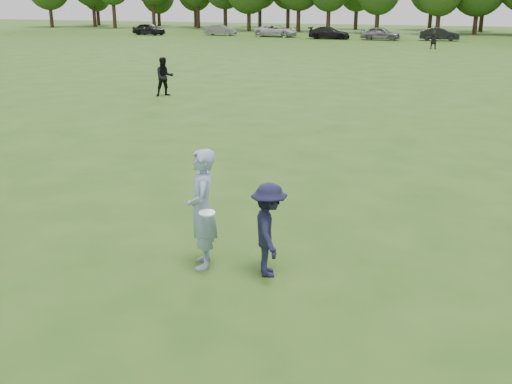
% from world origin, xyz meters
% --- Properties ---
extents(ground, '(200.00, 200.00, 0.00)m').
position_xyz_m(ground, '(0.00, 0.00, 0.00)').
color(ground, '#274D15').
rests_on(ground, ground).
extents(thrower, '(0.78, 0.90, 2.08)m').
position_xyz_m(thrower, '(0.13, -0.28, 1.04)').
color(thrower, '#829DC9').
rests_on(thrower, ground).
extents(defender, '(0.97, 1.19, 1.60)m').
position_xyz_m(defender, '(1.31, -0.21, 0.80)').
color(defender, '#171833').
rests_on(defender, ground).
extents(player_far_a, '(1.11, 1.09, 1.81)m').
position_xyz_m(player_far_a, '(-9.73, 16.34, 0.91)').
color(player_far_a, black).
rests_on(player_far_a, ground).
extents(player_far_d, '(1.67, 0.80, 1.73)m').
position_xyz_m(player_far_d, '(-0.13, 49.28, 0.86)').
color(player_far_d, '#252525').
rests_on(player_far_d, ground).
extents(car_a, '(4.33, 2.04, 1.43)m').
position_xyz_m(car_a, '(-35.50, 59.17, 0.72)').
color(car_a, black).
rests_on(car_a, ground).
extents(car_b, '(4.08, 1.65, 1.32)m').
position_xyz_m(car_b, '(-26.70, 61.46, 0.66)').
color(car_b, slate).
rests_on(car_b, ground).
extents(car_c, '(5.15, 2.46, 1.42)m').
position_xyz_m(car_c, '(-19.29, 61.18, 0.71)').
color(car_c, silver).
rests_on(car_c, ground).
extents(car_d, '(4.78, 2.21, 1.35)m').
position_xyz_m(car_d, '(-12.41, 59.55, 0.68)').
color(car_d, black).
rests_on(car_d, ground).
extents(car_e, '(4.31, 1.76, 1.46)m').
position_xyz_m(car_e, '(-6.63, 59.65, 0.73)').
color(car_e, slate).
rests_on(car_e, ground).
extents(car_f, '(4.30, 1.80, 1.38)m').
position_xyz_m(car_f, '(-0.46, 60.88, 0.69)').
color(car_f, black).
rests_on(car_f, ground).
extents(disc_in_play, '(0.32, 0.32, 0.06)m').
position_xyz_m(disc_in_play, '(0.37, -0.60, 1.11)').
color(disc_in_play, white).
rests_on(disc_in_play, ground).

